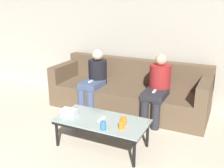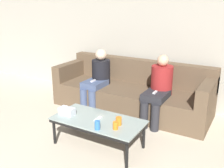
# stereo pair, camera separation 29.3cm
# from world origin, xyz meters

# --- Properties ---
(wall_back) EXTENTS (12.00, 0.06, 2.60)m
(wall_back) POSITION_xyz_m (0.00, 3.80, 1.30)
(wall_back) COLOR #B7B2A3
(wall_back) RESTS_ON ground_plane
(couch) EXTENTS (2.79, 0.96, 0.86)m
(couch) POSITION_xyz_m (0.00, 3.25, 0.31)
(couch) COLOR brown
(couch) RESTS_ON ground_plane
(coffee_table) EXTENTS (1.22, 0.60, 0.39)m
(coffee_table) POSITION_xyz_m (0.17, 1.87, 0.36)
(coffee_table) COLOR #8C9E99
(coffee_table) RESTS_ON ground_plane
(cup_near_left) EXTENTS (0.07, 0.07, 0.11)m
(cup_near_left) POSITION_xyz_m (0.31, 1.63, 0.45)
(cup_near_left) COLOR #3372BF
(cup_near_left) RESTS_ON coffee_table
(cup_near_right) EXTENTS (0.07, 0.07, 0.10)m
(cup_near_right) POSITION_xyz_m (0.50, 1.74, 0.44)
(cup_near_right) COLOR orange
(cup_near_right) RESTS_ON coffee_table
(cup_far_center) EXTENTS (0.08, 0.08, 0.11)m
(cup_far_center) POSITION_xyz_m (0.48, 1.86, 0.45)
(cup_far_center) COLOR orange
(cup_far_center) RESTS_ON coffee_table
(tissue_box) EXTENTS (0.22, 0.12, 0.13)m
(tissue_box) POSITION_xyz_m (-0.29, 1.79, 0.45)
(tissue_box) COLOR silver
(tissue_box) RESTS_ON coffee_table
(game_remote) EXTENTS (0.04, 0.15, 0.02)m
(game_remote) POSITION_xyz_m (0.17, 1.87, 0.40)
(game_remote) COLOR white
(game_remote) RESTS_ON coffee_table
(seated_person_left_end) EXTENTS (0.33, 0.67, 1.07)m
(seated_person_left_end) POSITION_xyz_m (-0.58, 3.03, 0.58)
(seated_person_left_end) COLOR #47567A
(seated_person_left_end) RESTS_ON ground_plane
(seated_person_mid_left) EXTENTS (0.35, 0.71, 1.09)m
(seated_person_mid_left) POSITION_xyz_m (0.58, 3.02, 0.58)
(seated_person_mid_left) COLOR #28282D
(seated_person_mid_left) RESTS_ON ground_plane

